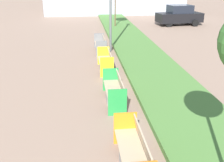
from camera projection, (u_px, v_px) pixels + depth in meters
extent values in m
cube|color=#4C7A38|center=(160.00, 78.00, 11.62)|extent=(2.80, 120.00, 0.18)
cube|color=gray|center=(131.00, 160.00, 6.24)|extent=(0.52, 0.60, 0.42)
cube|color=tan|center=(132.00, 152.00, 6.16)|extent=(0.58, 1.95, 0.05)
cube|color=tan|center=(143.00, 142.00, 6.09)|extent=(0.14, 1.87, 0.48)
cube|color=orange|center=(125.00, 128.00, 7.06)|extent=(0.62, 0.04, 0.94)
cube|color=gray|center=(114.00, 96.00, 9.57)|extent=(0.52, 0.60, 0.42)
cube|color=tan|center=(114.00, 91.00, 9.48)|extent=(0.58, 2.04, 0.05)
cube|color=tan|center=(121.00, 84.00, 9.42)|extent=(0.14, 1.96, 0.48)
cube|color=#238C3D|center=(117.00, 102.00, 8.51)|extent=(0.62, 0.04, 0.94)
cube|color=#238C3D|center=(111.00, 79.00, 10.43)|extent=(0.62, 0.04, 0.94)
cube|color=gray|center=(105.00, 66.00, 12.83)|extent=(0.52, 0.60, 0.42)
cube|color=tan|center=(105.00, 62.00, 12.75)|extent=(0.58, 1.89, 0.05)
cube|color=tan|center=(111.00, 56.00, 12.68)|extent=(0.14, 1.81, 0.48)
cube|color=yellow|center=(107.00, 67.00, 11.84)|extent=(0.62, 0.04, 0.94)
cube|color=yellow|center=(103.00, 56.00, 13.62)|extent=(0.62, 0.04, 0.94)
cube|color=gray|center=(100.00, 49.00, 15.94)|extent=(0.52, 0.60, 0.42)
cube|color=tan|center=(100.00, 45.00, 15.85)|extent=(0.58, 2.10, 0.05)
cube|color=tan|center=(105.00, 41.00, 15.79)|extent=(0.14, 2.01, 0.48)
cube|color=slate|center=(102.00, 49.00, 14.85)|extent=(0.62, 0.04, 0.94)
cube|color=slate|center=(99.00, 41.00, 16.83)|extent=(0.62, 0.04, 0.94)
cylinder|color=brown|center=(115.00, 11.00, 23.11)|extent=(0.10, 0.10, 3.05)
cube|color=black|center=(179.00, 17.00, 24.79)|extent=(4.39, 2.27, 0.84)
cube|color=black|center=(180.00, 9.00, 24.50)|extent=(2.28, 1.80, 0.72)
cylinder|color=black|center=(195.00, 23.00, 24.25)|extent=(0.60, 0.20, 0.60)
cylinder|color=black|center=(188.00, 20.00, 25.91)|extent=(0.60, 0.20, 0.60)
cylinder|color=black|center=(169.00, 24.00, 23.98)|extent=(0.60, 0.20, 0.60)
cylinder|color=black|center=(163.00, 21.00, 25.64)|extent=(0.60, 0.20, 0.60)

